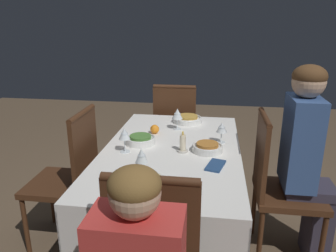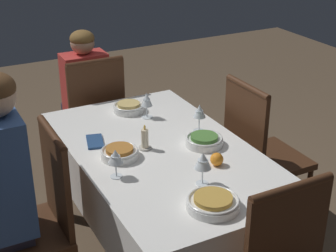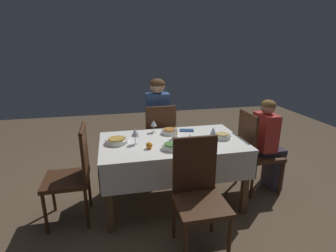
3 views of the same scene
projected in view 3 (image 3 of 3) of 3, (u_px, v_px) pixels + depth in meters
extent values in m
plane|color=brown|center=(172.00, 200.00, 2.95)|extent=(8.00, 8.00, 0.00)
cube|color=white|center=(172.00, 142.00, 2.74)|extent=(1.49, 0.87, 0.04)
cube|color=white|center=(183.00, 174.00, 2.39)|extent=(1.49, 0.01, 0.27)
cube|color=white|center=(164.00, 142.00, 3.19)|extent=(1.49, 0.01, 0.27)
cube|color=white|center=(101.00, 162.00, 2.63)|extent=(0.01, 0.87, 0.27)
cube|color=white|center=(236.00, 150.00, 2.94)|extent=(0.01, 0.87, 0.27)
cube|color=brown|center=(109.00, 199.00, 2.37)|extent=(0.06, 0.06, 0.68)
cube|color=brown|center=(245.00, 183.00, 2.65)|extent=(0.06, 0.06, 0.68)
cube|color=brown|center=(109.00, 165.00, 3.05)|extent=(0.06, 0.06, 0.68)
cube|color=brown|center=(217.00, 155.00, 3.32)|extent=(0.06, 0.06, 0.68)
cube|color=#472816|center=(158.00, 141.00, 3.52)|extent=(0.42, 0.42, 0.04)
cube|color=#472816|center=(161.00, 126.00, 3.26)|extent=(0.38, 0.03, 0.49)
cylinder|color=#472816|center=(161.00, 107.00, 3.19)|extent=(0.37, 0.04, 0.04)
cylinder|color=#472816|center=(169.00, 150.00, 3.80)|extent=(0.03, 0.03, 0.42)
cylinder|color=#472816|center=(144.00, 152.00, 3.72)|extent=(0.03, 0.03, 0.42)
cylinder|color=#472816|center=(175.00, 161.00, 3.46)|extent=(0.03, 0.03, 0.42)
cylinder|color=#472816|center=(147.00, 163.00, 3.38)|extent=(0.03, 0.03, 0.42)
cube|color=#472816|center=(260.00, 155.00, 3.07)|extent=(0.42, 0.42, 0.04)
cube|color=#472816|center=(247.00, 135.00, 2.95)|extent=(0.03, 0.38, 0.49)
cylinder|color=#472816|center=(249.00, 114.00, 2.88)|extent=(0.04, 0.37, 0.04)
cylinder|color=#472816|center=(281.00, 179.00, 3.01)|extent=(0.03, 0.03, 0.42)
cylinder|color=#472816|center=(263.00, 165.00, 3.34)|extent=(0.03, 0.03, 0.42)
cylinder|color=#472816|center=(252.00, 182.00, 2.93)|extent=(0.03, 0.03, 0.42)
cylinder|color=#472816|center=(237.00, 168.00, 3.27)|extent=(0.03, 0.03, 0.42)
cube|color=#472816|center=(201.00, 205.00, 2.13)|extent=(0.42, 0.42, 0.04)
cube|color=#472816|center=(195.00, 165.00, 2.23)|extent=(0.38, 0.03, 0.49)
cylinder|color=#472816|center=(196.00, 138.00, 2.16)|extent=(0.37, 0.04, 0.04)
cylinder|color=#472816|center=(185.00, 247.00, 1.99)|extent=(0.03, 0.03, 0.42)
cylinder|color=#472816|center=(229.00, 240.00, 2.06)|extent=(0.03, 0.03, 0.42)
cylinder|color=#472816|center=(174.00, 218.00, 2.33)|extent=(0.03, 0.03, 0.42)
cylinder|color=#472816|center=(212.00, 212.00, 2.40)|extent=(0.03, 0.03, 0.42)
cube|color=#472816|center=(66.00, 180.00, 2.51)|extent=(0.42, 0.42, 0.04)
cube|color=#472816|center=(85.00, 153.00, 2.47)|extent=(0.03, 0.38, 0.49)
cylinder|color=#472816|center=(82.00, 128.00, 2.40)|extent=(0.04, 0.37, 0.04)
cylinder|color=#472816|center=(53.00, 193.00, 2.72)|extent=(0.03, 0.03, 0.42)
cylinder|color=#472816|center=(45.00, 214.00, 2.38)|extent=(0.03, 0.03, 0.42)
cylinder|color=#472816|center=(89.00, 189.00, 2.79)|extent=(0.03, 0.03, 0.42)
cylinder|color=#472816|center=(87.00, 209.00, 2.45)|extent=(0.03, 0.03, 0.42)
cube|color=#383342|center=(156.00, 150.00, 3.77)|extent=(0.22, 0.14, 0.46)
cube|color=#383342|center=(157.00, 135.00, 3.62)|extent=(0.24, 0.31, 0.06)
cube|color=#38568E|center=(158.00, 114.00, 3.44)|extent=(0.30, 0.18, 0.56)
sphere|color=#D6A884|center=(157.00, 86.00, 3.33)|extent=(0.19, 0.19, 0.19)
ellipsoid|color=brown|center=(157.00, 84.00, 3.32)|extent=(0.19, 0.19, 0.13)
cube|color=#383342|center=(273.00, 170.00, 3.17)|extent=(0.14, 0.22, 0.46)
cube|color=#383342|center=(269.00, 150.00, 3.08)|extent=(0.31, 0.24, 0.06)
cube|color=red|center=(265.00, 132.00, 2.99)|extent=(0.18, 0.30, 0.42)
sphere|color=#D6A884|center=(268.00, 107.00, 2.90)|extent=(0.16, 0.16, 0.16)
ellipsoid|color=brown|center=(268.00, 105.00, 2.89)|extent=(0.16, 0.16, 0.11)
cylinder|color=white|center=(170.00, 132.00, 2.95)|extent=(0.19, 0.19, 0.04)
torus|color=white|center=(170.00, 130.00, 2.94)|extent=(0.19, 0.19, 0.01)
cylinder|color=#B2702D|center=(170.00, 130.00, 2.94)|extent=(0.14, 0.14, 0.02)
cylinder|color=white|center=(154.00, 132.00, 3.00)|extent=(0.06, 0.06, 0.00)
cylinder|color=white|center=(154.00, 129.00, 2.99)|extent=(0.01, 0.01, 0.07)
cone|color=white|center=(154.00, 123.00, 2.97)|extent=(0.07, 0.07, 0.07)
cylinder|color=white|center=(154.00, 124.00, 2.97)|extent=(0.04, 0.04, 0.03)
cylinder|color=white|center=(222.00, 137.00, 2.80)|extent=(0.19, 0.19, 0.04)
torus|color=white|center=(222.00, 135.00, 2.79)|extent=(0.18, 0.18, 0.01)
cylinder|color=tan|center=(222.00, 134.00, 2.79)|extent=(0.13, 0.13, 0.02)
cylinder|color=white|center=(213.00, 141.00, 2.72)|extent=(0.07, 0.07, 0.00)
cylinder|color=white|center=(213.00, 138.00, 2.71)|extent=(0.01, 0.01, 0.07)
cone|color=white|center=(213.00, 131.00, 2.68)|extent=(0.07, 0.07, 0.08)
cylinder|color=white|center=(213.00, 132.00, 2.69)|extent=(0.04, 0.04, 0.04)
cylinder|color=white|center=(172.00, 147.00, 2.52)|extent=(0.20, 0.20, 0.04)
torus|color=white|center=(172.00, 145.00, 2.51)|extent=(0.19, 0.19, 0.01)
cylinder|color=#4C7F38|center=(172.00, 144.00, 2.51)|extent=(0.14, 0.14, 0.02)
cylinder|color=white|center=(190.00, 150.00, 2.49)|extent=(0.06, 0.06, 0.00)
cylinder|color=white|center=(190.00, 146.00, 2.48)|extent=(0.01, 0.01, 0.08)
cone|color=white|center=(190.00, 138.00, 2.46)|extent=(0.07, 0.07, 0.07)
cylinder|color=white|center=(190.00, 139.00, 2.46)|extent=(0.04, 0.04, 0.03)
cylinder|color=white|center=(117.00, 142.00, 2.66)|extent=(0.23, 0.23, 0.04)
torus|color=white|center=(117.00, 140.00, 2.65)|extent=(0.22, 0.22, 0.01)
cylinder|color=gold|center=(116.00, 139.00, 2.65)|extent=(0.16, 0.16, 0.02)
cylinder|color=white|center=(136.00, 144.00, 2.65)|extent=(0.06, 0.06, 0.00)
cylinder|color=white|center=(136.00, 140.00, 2.63)|extent=(0.01, 0.01, 0.08)
cone|color=white|center=(135.00, 132.00, 2.61)|extent=(0.08, 0.08, 0.08)
cylinder|color=white|center=(135.00, 134.00, 2.62)|extent=(0.05, 0.05, 0.04)
cylinder|color=beige|center=(175.00, 137.00, 2.81)|extent=(0.07, 0.07, 0.01)
cylinder|color=beige|center=(175.00, 133.00, 2.80)|extent=(0.04, 0.04, 0.10)
ellipsoid|color=#F9C64C|center=(175.00, 127.00, 2.78)|extent=(0.01, 0.01, 0.03)
sphere|color=orange|center=(149.00, 145.00, 2.52)|extent=(0.06, 0.06, 0.06)
cube|color=navy|center=(187.00, 130.00, 3.04)|extent=(0.18, 0.12, 0.01)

